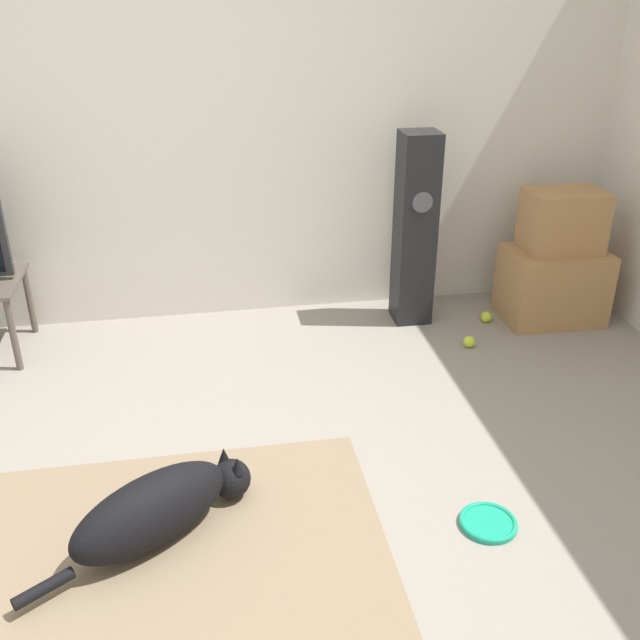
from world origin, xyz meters
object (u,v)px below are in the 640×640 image
Objects in this scene: cardboard_box_lower at (552,285)px; floor_speaker at (415,230)px; dog at (159,508)px; cardboard_box_upper at (563,221)px; tennis_ball_by_boxes at (486,317)px; tennis_ball_near_speaker at (469,342)px; frisbee at (488,522)px.

floor_speaker is (-0.84, 0.14, 0.35)m from cardboard_box_lower.
cardboard_box_upper is at bearing 33.82° from dog.
tennis_ball_by_boxes is (1.89, 1.53, -0.11)m from dog.
cardboard_box_upper is 0.71m from tennis_ball_by_boxes.
floor_speaker is 0.71m from tennis_ball_near_speaker.
tennis_ball_near_speaker reaches higher than frisbee.
floor_speaker is at bearing 118.14° from tennis_ball_near_speaker.
tennis_ball_near_speaker is (-0.61, -0.28, -0.19)m from cardboard_box_lower.
cardboard_box_upper reaches higher than tennis_ball_near_speaker.
cardboard_box_lower is at bearing 57.65° from frisbee.
floor_speaker reaches higher than dog.
cardboard_box_lower is (2.29, 1.52, 0.08)m from dog.
tennis_ball_by_boxes is at bearing 68.48° from frisbee.
dog is 2.44m from tennis_ball_by_boxes.
cardboard_box_lower is 1.33× the size of cardboard_box_upper.
floor_speaker reaches higher than frisbee.
frisbee is 3.37× the size of tennis_ball_by_boxes.
frisbee is at bearing -111.52° from tennis_ball_by_boxes.
tennis_ball_near_speaker is at bearing -155.51° from cardboard_box_lower.
floor_speaker reaches higher than cardboard_box_lower.
cardboard_box_lower is 0.44m from tennis_ball_by_boxes.
frisbee is 0.38× the size of cardboard_box_lower.
frisbee is 3.37× the size of tennis_ball_near_speaker.
cardboard_box_upper is 0.86m from floor_speaker.
floor_speaker is at bearing 163.51° from tennis_ball_by_boxes.
cardboard_box_upper is 0.39× the size of floor_speaker.
frisbee is at bearing -107.78° from tennis_ball_near_speaker.
dog is 2.09m from tennis_ball_near_speaker.
dog is 2.81m from cardboard_box_upper.
cardboard_box_lower is 8.79× the size of tennis_ball_near_speaker.
dog is 3.70× the size of frisbee.
tennis_ball_by_boxes is at bearing -178.81° from cardboard_box_upper.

